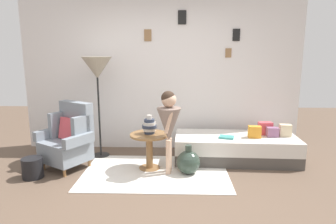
{
  "coord_description": "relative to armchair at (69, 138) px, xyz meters",
  "views": [
    {
      "loc": [
        0.28,
        -3.24,
        1.69
      ],
      "look_at": [
        0.15,
        0.95,
        0.85
      ],
      "focal_mm": 31.61,
      "sensor_mm": 36.0,
      "label": 1
    }
  ],
  "objects": [
    {
      "name": "ground_plane",
      "position": [
        1.33,
        -0.95,
        -0.44
      ],
      "size": [
        12.0,
        12.0,
        0.0
      ],
      "primitive_type": "plane",
      "color": "brown"
    },
    {
      "name": "pillow_extra",
      "position": [
        2.81,
        0.27,
        0.05
      ],
      "size": [
        0.2,
        0.14,
        0.18
      ],
      "primitive_type": "cube",
      "rotation": [
        0.0,
        0.0,
        -0.09
      ],
      "color": "orange",
      "rests_on": "daybed"
    },
    {
      "name": "demijohn_near",
      "position": [
        1.77,
        -0.21,
        -0.27
      ],
      "size": [
        0.34,
        0.34,
        0.42
      ],
      "color": "#2D3D33",
      "rests_on": "ground"
    },
    {
      "name": "pillow_mid",
      "position": [
        3.1,
        0.33,
        0.03
      ],
      "size": [
        0.18,
        0.12,
        0.15
      ],
      "primitive_type": "cube",
      "rotation": [
        0.0,
        0.0,
        -0.02
      ],
      "color": "gray",
      "rests_on": "daybed"
    },
    {
      "name": "rug",
      "position": [
        1.3,
        -0.2,
        -0.43
      ],
      "size": [
        2.06,
        1.34,
        0.01
      ],
      "primitive_type": "cube",
      "color": "silver",
      "rests_on": "ground"
    },
    {
      "name": "floor_lamp",
      "position": [
        0.34,
        0.48,
        0.98
      ],
      "size": [
        0.47,
        0.47,
        1.63
      ],
      "color": "black",
      "rests_on": "ground"
    },
    {
      "name": "magazine_basket",
      "position": [
        -0.37,
        -0.42,
        -0.3
      ],
      "size": [
        0.28,
        0.28,
        0.28
      ],
      "primitive_type": "cylinder",
      "color": "black",
      "rests_on": "ground"
    },
    {
      "name": "side_table",
      "position": [
        1.2,
        -0.05,
        -0.06
      ],
      "size": [
        0.56,
        0.56,
        0.53
      ],
      "color": "olive",
      "rests_on": "ground"
    },
    {
      "name": "gallery_wall",
      "position": [
        1.33,
        1.0,
        0.86
      ],
      "size": [
        4.8,
        0.12,
        2.6
      ],
      "color": "silver",
      "rests_on": "ground"
    },
    {
      "name": "daybed",
      "position": [
        2.54,
        0.36,
        -0.24
      ],
      "size": [
        1.93,
        0.87,
        0.4
      ],
      "color": "#4C4742",
      "rests_on": "ground"
    },
    {
      "name": "pillow_head",
      "position": [
        3.31,
        0.37,
        0.05
      ],
      "size": [
        0.19,
        0.14,
        0.19
      ],
      "primitive_type": "cube",
      "rotation": [
        0.0,
        0.0,
        -0.1
      ],
      "color": "beige",
      "rests_on": "daybed"
    },
    {
      "name": "vase_striped",
      "position": [
        1.21,
        -0.02,
        0.21
      ],
      "size": [
        0.21,
        0.21,
        0.27
      ],
      "color": "#2D384C",
      "rests_on": "side_table"
    },
    {
      "name": "book_on_daybed",
      "position": [
        2.37,
        0.23,
        -0.02
      ],
      "size": [
        0.26,
        0.22,
        0.03
      ],
      "primitive_type": "cube",
      "rotation": [
        0.0,
        0.0,
        -0.28
      ],
      "color": "teal",
      "rests_on": "daybed"
    },
    {
      "name": "person_child",
      "position": [
        1.49,
        -0.2,
        0.32
      ],
      "size": [
        0.34,
        0.34,
        1.18
      ],
      "color": "#D8AD8E",
      "rests_on": "ground"
    },
    {
      "name": "armchair",
      "position": [
        0.0,
        0.0,
        0.0
      ],
      "size": [
        0.9,
        0.84,
        0.97
      ],
      "color": "#9E7042",
      "rests_on": "ground"
    },
    {
      "name": "pillow_back",
      "position": [
        3.03,
        0.46,
        0.06
      ],
      "size": [
        0.22,
        0.13,
        0.2
      ],
      "primitive_type": "cube",
      "rotation": [
        0.0,
        0.0,
        0.07
      ],
      "color": "#D64C56",
      "rests_on": "daybed"
    }
  ]
}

